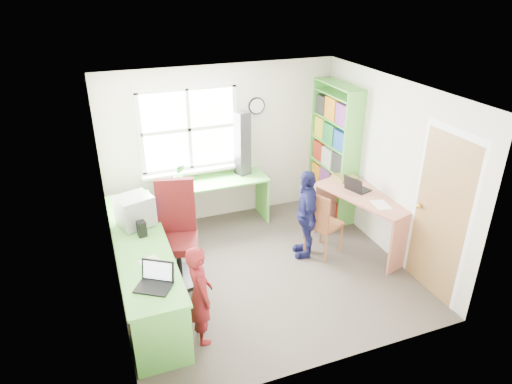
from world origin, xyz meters
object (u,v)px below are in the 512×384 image
potted_plant (179,174)px  bookshelf (334,154)px  right_desk (365,208)px  person_green (169,220)px  swivel_chair (178,238)px  person_navy (306,214)px  laptop_right (356,187)px  l_desk (165,276)px  crt_monitor (135,211)px  wooden_chair (321,221)px  person_red (200,295)px  cd_tower (243,144)px  laptop_left (155,280)px

potted_plant → bookshelf: bearing=-6.7°
right_desk → person_green: bearing=147.8°
swivel_chair → person_navy: 1.74m
laptop_right → l_desk: bearing=82.5°
swivel_chair → potted_plant: swivel_chair is taller
bookshelf → crt_monitor: size_ratio=4.30×
wooden_chair → person_green: 2.06m
bookshelf → laptop_right: bearing=-99.9°
person_navy → l_desk: bearing=-61.5°
swivel_chair → person_red: 1.18m
right_desk → wooden_chair: 0.68m
laptop_right → person_red: bearing=95.8°
laptop_right → cd_tower: bearing=25.7°
swivel_chair → laptop_right: (2.52, -0.04, 0.31)m
l_desk → person_red: 0.67m
bookshelf → cd_tower: size_ratio=2.15×
crt_monitor → laptop_left: (0.02, -1.28, -0.14)m
right_desk → person_navy: 0.88m
person_navy → wooden_chair: bearing=81.7°
laptop_right → potted_plant: size_ratio=1.19×
laptop_right → crt_monitor: bearing=67.3°
right_desk → person_green: size_ratio=1.40×
l_desk → swivel_chair: bearing=64.5°
cd_tower → l_desk: bearing=-148.4°
right_desk → person_red: size_ratio=1.36×
laptop_left → person_green: person_green is taller
right_desk → bookshelf: size_ratio=0.74×
wooden_chair → potted_plant: bearing=115.6°
wooden_chair → crt_monitor: crt_monitor is taller
laptop_right → person_red: (-2.54, -1.14, -0.30)m
swivel_chair → crt_monitor: size_ratio=2.68×
l_desk → crt_monitor: crt_monitor is taller
l_desk → person_red: person_red is taller
l_desk → person_navy: (2.01, 0.47, 0.18)m
bookshelf → person_navy: (-0.95, -1.00, -0.37)m
bookshelf → person_green: bookshelf is taller
swivel_chair → wooden_chair: 1.93m
person_red → bookshelf: bearing=-53.9°
laptop_left → bookshelf: bearing=64.9°
crt_monitor → cd_tower: cd_tower is taller
bookshelf → potted_plant: size_ratio=6.57×
wooden_chair → laptop_left: size_ratio=2.18×
right_desk → crt_monitor: crt_monitor is taller
potted_plant → person_green: size_ratio=0.29×
person_green → person_navy: person_navy is taller
cd_tower → swivel_chair: bearing=-153.9°
wooden_chair → potted_plant: 2.16m
cd_tower → person_navy: (0.44, -1.33, -0.61)m
crt_monitor → person_navy: person_navy is taller
crt_monitor → laptop_left: size_ratio=1.11×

